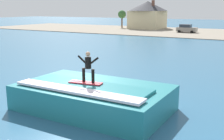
# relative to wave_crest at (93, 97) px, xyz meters

# --- Properties ---
(ground_plane) EXTENTS (260.00, 260.00, 0.00)m
(ground_plane) POSITION_rel_wave_crest_xyz_m (-1.67, 0.29, -0.70)
(ground_plane) COLOR #2B5D7F
(wave_crest) EXTENTS (7.87, 4.67, 1.49)m
(wave_crest) POSITION_rel_wave_crest_xyz_m (0.00, 0.00, 0.00)
(wave_crest) COLOR #217780
(wave_crest) RESTS_ON ground_plane
(surfboard) EXTENTS (1.83, 0.78, 0.06)m
(surfboard) POSITION_rel_wave_crest_xyz_m (-0.24, -0.29, 0.82)
(surfboard) COLOR #D8333F
(surfboard) RESTS_ON wave_crest
(surfer) EXTENTS (1.27, 0.32, 1.60)m
(surfer) POSITION_rel_wave_crest_xyz_m (-0.10, -0.22, 1.74)
(surfer) COLOR black
(surfer) RESTS_ON surfboard
(shoreline_bank) EXTENTS (120.00, 26.27, 0.11)m
(shoreline_bank) POSITION_rel_wave_crest_xyz_m (-1.67, 51.71, -0.65)
(shoreline_bank) COLOR gray
(shoreline_bank) RESTS_ON ground_plane
(car_near_shore) EXTENTS (4.23, 2.29, 1.86)m
(car_near_shore) POSITION_rel_wave_crest_xyz_m (-9.07, 50.26, 0.25)
(car_near_shore) COLOR gray
(car_near_shore) RESTS_ON ground_plane
(house_with_chimney) EXTENTS (10.14, 10.14, 7.25)m
(house_with_chimney) POSITION_rel_wave_crest_xyz_m (-21.52, 57.82, 3.24)
(house_with_chimney) COLOR beige
(house_with_chimney) RESTS_ON ground_plane
(tree_tall_bare) EXTENTS (2.15, 2.15, 4.75)m
(tree_tall_bare) POSITION_rel_wave_crest_xyz_m (-28.55, 56.92, 2.88)
(tree_tall_bare) COLOR brown
(tree_tall_bare) RESTS_ON ground_plane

